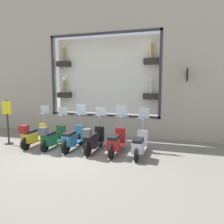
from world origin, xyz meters
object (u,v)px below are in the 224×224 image
(scooter_teal_3, at_px, (73,138))
(scooter_green_4, at_px, (52,137))
(scooter_black_2, at_px, (93,140))
(scooter_red_1, at_px, (116,142))
(scooter_silver_0, at_px, (140,145))
(shop_sign_post, at_px, (7,120))
(scooter_yellow_5, at_px, (33,135))

(scooter_teal_3, xyz_separation_m, scooter_green_4, (-0.08, 0.87, 0.01))
(scooter_green_4, bearing_deg, scooter_black_2, -89.54)
(scooter_teal_3, relative_size, scooter_green_4, 1.01)
(scooter_red_1, bearing_deg, scooter_silver_0, -90.52)
(shop_sign_post, bearing_deg, scooter_green_4, -90.37)
(scooter_green_4, height_order, shop_sign_post, shop_sign_post)
(scooter_teal_3, bearing_deg, shop_sign_post, 91.20)
(scooter_yellow_5, bearing_deg, scooter_teal_3, -87.73)
(scooter_teal_3, height_order, scooter_yellow_5, scooter_teal_3)
(scooter_yellow_5, bearing_deg, scooter_silver_0, -89.22)
(scooter_yellow_5, xyz_separation_m, shop_sign_post, (0.01, 1.26, 0.56))
(scooter_silver_0, relative_size, scooter_yellow_5, 1.00)
(scooter_teal_3, distance_m, shop_sign_post, 3.06)
(scooter_red_1, bearing_deg, shop_sign_post, 90.74)
(scooter_red_1, xyz_separation_m, scooter_black_2, (-0.06, 0.87, 0.04))
(scooter_silver_0, bearing_deg, scooter_yellow_5, 90.78)
(scooter_silver_0, bearing_deg, scooter_red_1, 89.48)
(scooter_black_2, bearing_deg, scooter_silver_0, -88.27)
(shop_sign_post, bearing_deg, scooter_teal_3, -88.80)
(scooter_red_1, xyz_separation_m, scooter_teal_3, (0.00, 1.74, 0.01))
(scooter_red_1, distance_m, scooter_yellow_5, 3.49)
(scooter_silver_0, height_order, shop_sign_post, shop_sign_post)
(shop_sign_post, bearing_deg, scooter_silver_0, -89.46)
(scooter_green_4, xyz_separation_m, scooter_yellow_5, (0.01, 0.87, 0.01))
(scooter_red_1, distance_m, scooter_teal_3, 1.74)
(scooter_silver_0, distance_m, shop_sign_post, 5.65)
(scooter_green_4, distance_m, shop_sign_post, 2.21)
(scooter_yellow_5, bearing_deg, scooter_black_2, -89.85)
(scooter_black_2, bearing_deg, scooter_green_4, 90.46)
(scooter_silver_0, bearing_deg, shop_sign_post, 90.54)
(scooter_black_2, bearing_deg, shop_sign_post, 90.00)
(scooter_red_1, bearing_deg, scooter_black_2, 93.98)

